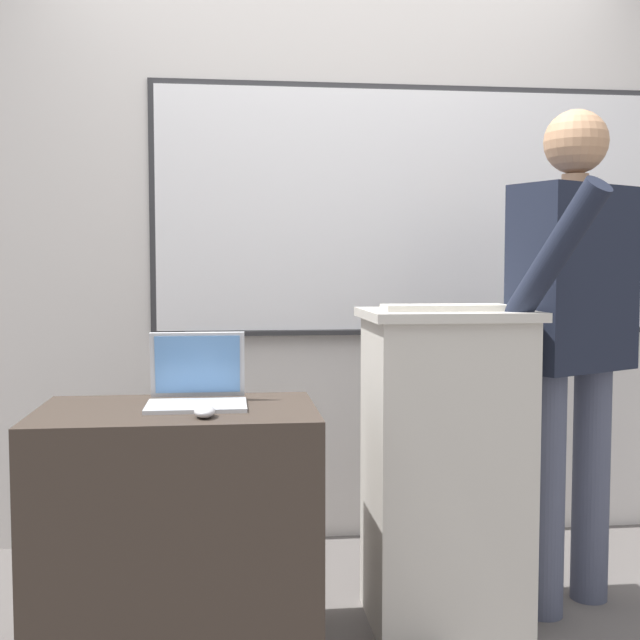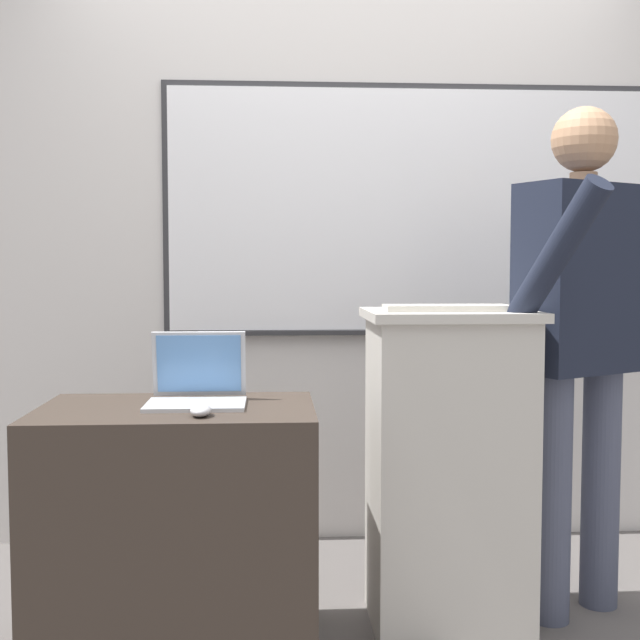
{
  "view_description": "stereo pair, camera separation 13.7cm",
  "coord_description": "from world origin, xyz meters",
  "px_view_note": "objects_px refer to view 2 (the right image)",
  "views": [
    {
      "loc": [
        -0.46,
        -2.16,
        1.19
      ],
      "look_at": [
        -0.17,
        0.32,
        1.03
      ],
      "focal_mm": 45.0,
      "sensor_mm": 36.0,
      "label": 1
    },
    {
      "loc": [
        -0.32,
        -2.17,
        1.19
      ],
      "look_at": [
        -0.17,
        0.32,
        1.03
      ],
      "focal_mm": 45.0,
      "sensor_mm": 36.0,
      "label": 2
    }
  ],
  "objects_px": {
    "lectern_podium": "(447,469)",
    "person_presenter": "(581,322)",
    "side_desk": "(178,530)",
    "computer_mouse_by_laptop": "(201,410)",
    "laptop": "(198,382)",
    "wireless_keyboard": "(447,308)"
  },
  "relations": [
    {
      "from": "lectern_podium",
      "to": "person_presenter",
      "type": "bearing_deg",
      "value": 7.96
    },
    {
      "from": "side_desk",
      "to": "person_presenter",
      "type": "relative_size",
      "value": 0.49
    },
    {
      "from": "person_presenter",
      "to": "computer_mouse_by_laptop",
      "type": "bearing_deg",
      "value": 168.7
    },
    {
      "from": "side_desk",
      "to": "laptop",
      "type": "xyz_separation_m",
      "value": [
        0.06,
        0.07,
        0.45
      ]
    },
    {
      "from": "side_desk",
      "to": "computer_mouse_by_laptop",
      "type": "distance_m",
      "value": 0.44
    },
    {
      "from": "person_presenter",
      "to": "wireless_keyboard",
      "type": "xyz_separation_m",
      "value": [
        -0.48,
        -0.12,
        0.06
      ]
    },
    {
      "from": "computer_mouse_by_laptop",
      "to": "laptop",
      "type": "bearing_deg",
      "value": 97.3
    },
    {
      "from": "side_desk",
      "to": "person_presenter",
      "type": "xyz_separation_m",
      "value": [
        1.33,
        0.2,
        0.62
      ]
    },
    {
      "from": "lectern_podium",
      "to": "laptop",
      "type": "relative_size",
      "value": 3.5
    },
    {
      "from": "laptop",
      "to": "wireless_keyboard",
      "type": "distance_m",
      "value": 0.82
    },
    {
      "from": "wireless_keyboard",
      "to": "computer_mouse_by_laptop",
      "type": "height_order",
      "value": "wireless_keyboard"
    },
    {
      "from": "computer_mouse_by_laptop",
      "to": "person_presenter",
      "type": "bearing_deg",
      "value": 16.14
    },
    {
      "from": "lectern_podium",
      "to": "person_presenter",
      "type": "height_order",
      "value": "person_presenter"
    },
    {
      "from": "lectern_podium",
      "to": "person_presenter",
      "type": "relative_size",
      "value": 0.61
    },
    {
      "from": "lectern_podium",
      "to": "wireless_keyboard",
      "type": "height_order",
      "value": "wireless_keyboard"
    },
    {
      "from": "person_presenter",
      "to": "wireless_keyboard",
      "type": "distance_m",
      "value": 0.5
    },
    {
      "from": "side_desk",
      "to": "wireless_keyboard",
      "type": "height_order",
      "value": "wireless_keyboard"
    },
    {
      "from": "side_desk",
      "to": "wireless_keyboard",
      "type": "xyz_separation_m",
      "value": [
        0.85,
        0.08,
        0.68
      ]
    },
    {
      "from": "side_desk",
      "to": "laptop",
      "type": "bearing_deg",
      "value": 48.33
    },
    {
      "from": "lectern_podium",
      "to": "laptop",
      "type": "bearing_deg",
      "value": -175.15
    },
    {
      "from": "laptop",
      "to": "computer_mouse_by_laptop",
      "type": "height_order",
      "value": "laptop"
    },
    {
      "from": "lectern_podium",
      "to": "computer_mouse_by_laptop",
      "type": "relative_size",
      "value": 10.52
    }
  ]
}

